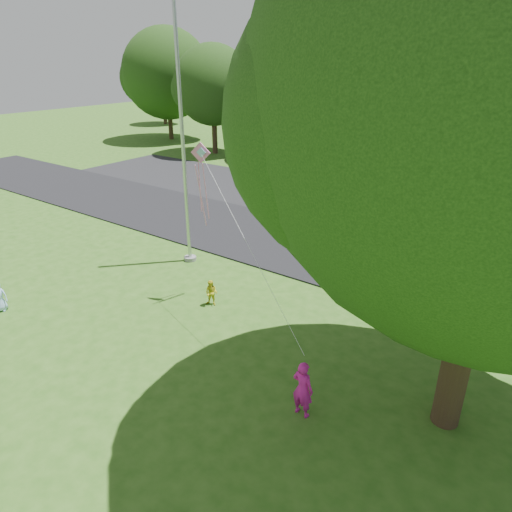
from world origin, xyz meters
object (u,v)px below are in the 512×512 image
Objects in this scene: street_lamp at (330,144)px; kite at (203,169)px; flagpole at (184,160)px; child_yellow at (211,293)px; big_tree at (505,108)px; woman at (303,389)px; trash_can at (379,224)px.

street_lamp is 8.74m from kite.
flagpole is 11.04× the size of child_yellow.
big_tree is at bearing -16.59° from flagpole.
woman is at bearing -44.20° from child_yellow.
big_tree is at bearing -23.84° from child_yellow.
big_tree is (5.89, -10.94, 6.55)m from trash_can.
trash_can is 13.01m from woman.
child_yellow is 0.15× the size of kite.
flagpole is 3.28m from kite.
flagpole is 10.20m from woman.
kite reaches higher than woman.
woman reaches higher than child_yellow.
kite is at bearing -104.11° from trash_can.
child_yellow is at bearing -35.86° from flagpole.
big_tree reaches higher than woman.
child_yellow is 4.12m from kite.
big_tree is 6.99m from woman.
woman is 5.76m from child_yellow.
big_tree is (10.96, -3.26, 2.79)m from flagpole.
flagpole is at bearing 124.92° from kite.
big_tree is at bearing -29.29° from kite.
child_yellow is at bearing 172.76° from big_tree.
trash_can is at bearing 56.58° from flagpole.
woman is 1.62× the size of child_yellow.
trash_can is (2.47, 0.84, -3.62)m from street_lamp.
woman is at bearing -75.89° from trash_can.
kite is (-0.48, 0.39, 4.07)m from child_yellow.
woman is at bearing -48.54° from kite.
big_tree is 8.07× the size of woman.
woman is (3.17, -12.62, 0.32)m from trash_can.
trash_can is at bearing 62.45° from child_yellow.
trash_can is 0.07× the size of big_tree.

